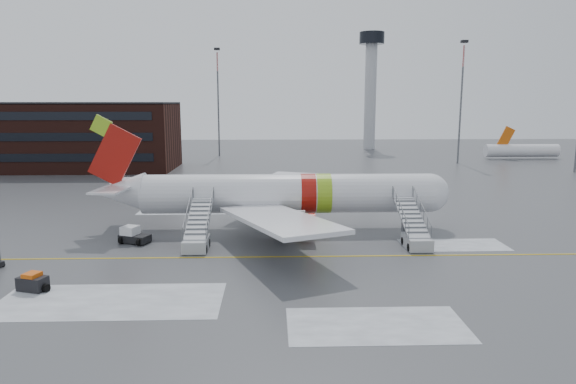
{
  "coord_description": "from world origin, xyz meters",
  "views": [
    {
      "loc": [
        4.21,
        -40.8,
        12.31
      ],
      "look_at": [
        5.67,
        6.47,
        4.0
      ],
      "focal_mm": 32.0,
      "sensor_mm": 36.0,
      "label": 1
    }
  ],
  "objects_px": {
    "airstair_aft": "(197,235)",
    "baggage_tractor": "(33,283)",
    "airliner": "(278,194)",
    "pushback_tug": "(133,236)",
    "airstair_fwd": "(415,234)"
  },
  "relations": [
    {
      "from": "airstair_aft",
      "to": "pushback_tug",
      "type": "height_order",
      "value": "airstair_aft"
    },
    {
      "from": "airstair_aft",
      "to": "baggage_tractor",
      "type": "height_order",
      "value": "airstair_aft"
    },
    {
      "from": "airliner",
      "to": "airstair_aft",
      "type": "relative_size",
      "value": 4.55
    },
    {
      "from": "airstair_fwd",
      "to": "baggage_tractor",
      "type": "height_order",
      "value": "airstair_fwd"
    },
    {
      "from": "airliner",
      "to": "airstair_aft",
      "type": "distance_m",
      "value": 9.83
    },
    {
      "from": "airstair_fwd",
      "to": "baggage_tractor",
      "type": "bearing_deg",
      "value": -160.64
    },
    {
      "from": "airstair_fwd",
      "to": "airstair_aft",
      "type": "distance_m",
      "value": 18.75
    },
    {
      "from": "airstair_fwd",
      "to": "pushback_tug",
      "type": "bearing_deg",
      "value": 176.06
    },
    {
      "from": "pushback_tug",
      "to": "baggage_tractor",
      "type": "relative_size",
      "value": 1.18
    },
    {
      "from": "airliner",
      "to": "baggage_tractor",
      "type": "relative_size",
      "value": 14.13
    },
    {
      "from": "airstair_fwd",
      "to": "pushback_tug",
      "type": "relative_size",
      "value": 2.64
    },
    {
      "from": "airliner",
      "to": "pushback_tug",
      "type": "height_order",
      "value": "airliner"
    },
    {
      "from": "airliner",
      "to": "pushback_tug",
      "type": "bearing_deg",
      "value": -159.39
    },
    {
      "from": "airliner",
      "to": "baggage_tractor",
      "type": "distance_m",
      "value": 23.4
    },
    {
      "from": "airstair_fwd",
      "to": "pushback_tug",
      "type": "xyz_separation_m",
      "value": [
        -24.67,
        1.7,
        -0.41
      ]
    }
  ]
}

